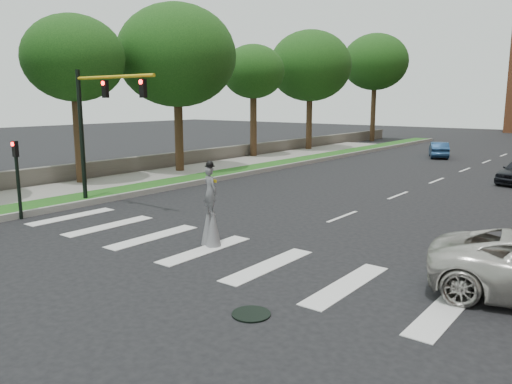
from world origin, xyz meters
name	(u,v)px	position (x,y,z in m)	size (l,w,h in m)	color
ground_plane	(214,266)	(0.00, 0.00, 0.00)	(160.00, 160.00, 0.00)	black
grass_median	(282,164)	(-11.50, 20.00, 0.12)	(2.00, 60.00, 0.25)	#1A4E16
median_curb	(293,165)	(-10.45, 20.00, 0.14)	(0.20, 60.00, 0.28)	gray
sidewalk_left	(151,177)	(-14.50, 10.00, 0.09)	(4.00, 60.00, 0.18)	gray
stone_wall	(242,151)	(-17.00, 22.00, 0.55)	(0.50, 56.00, 1.10)	#555049
manhole	(251,314)	(3.00, -2.00, 0.02)	(0.90, 0.90, 0.04)	black
traffic_signal	(96,116)	(-9.78, 3.00, 4.15)	(5.30, 0.23, 6.20)	black
secondary_signal	(17,172)	(-10.30, -0.50, 1.95)	(0.25, 0.21, 3.23)	black
stilt_performer	(211,213)	(-1.52, 1.53, 1.11)	(0.83, 0.61, 2.88)	#372516
car_mid	(439,150)	(-3.99, 32.57, 0.66)	(1.40, 4.03, 1.33)	navy
tree_1	(74,59)	(-15.71, 5.88, 7.05)	(5.59, 5.59, 9.48)	#372516
tree_2	(177,56)	(-14.74, 12.70, 7.62)	(7.72, 7.72, 10.92)	#372516
tree_3	(253,72)	(-16.30, 22.72, 7.06)	(5.17, 5.17, 9.32)	#372516
tree_4	(310,66)	(-15.81, 30.73, 7.94)	(7.72, 7.72, 11.25)	#372516
tree_5	(375,62)	(-15.88, 45.06, 9.12)	(7.58, 7.58, 12.37)	#372516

